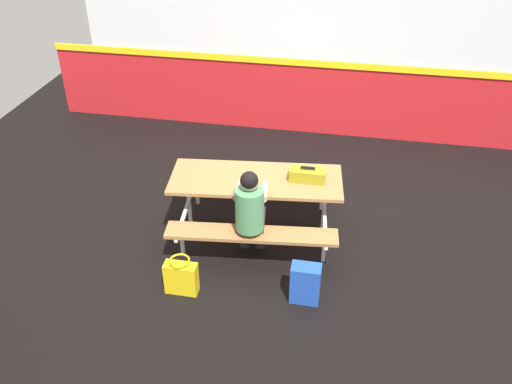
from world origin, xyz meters
The scene contains 7 objects.
ground_plane centered at (0.00, 0.00, -0.01)m, with size 10.00×10.00×0.02m, color black.
accent_backdrop centered at (0.00, 2.75, 1.25)m, with size 8.00×0.14×2.60m.
picnic_table_main centered at (-0.20, 0.00, 0.58)m, with size 2.02×1.75×0.74m.
student_nearer centered at (-0.15, -0.56, 0.71)m, with size 0.39×0.54×1.21m.
toolbox_grey centered at (0.38, 0.06, 0.81)m, with size 0.40×0.18×0.18m.
backpack_dark centered at (0.51, -1.06, 0.22)m, with size 0.30×0.22×0.44m.
tote_bag_bright centered at (-0.76, -1.18, 0.19)m, with size 0.34×0.21×0.43m.
Camera 1 is at (0.80, -5.19, 4.04)m, focal length 38.44 mm.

